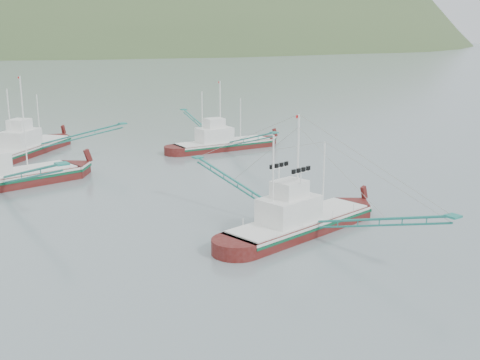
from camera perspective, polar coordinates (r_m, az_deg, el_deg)
ground at (r=42.86m, az=4.60°, el=-5.76°), size 1200.00×1200.00×0.00m
main_boat at (r=44.14m, az=5.62°, el=-3.02°), size 13.27×23.18×9.45m
bg_boat_far at (r=76.44m, az=-19.56°, el=3.94°), size 20.04×21.13×10.03m
bg_boat_right at (r=74.94m, az=-1.72°, el=3.86°), size 12.67×22.58×9.14m
headland_right at (r=532.37m, az=-4.87°, el=12.42°), size 684.00×432.00×306.00m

